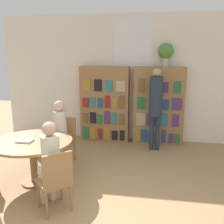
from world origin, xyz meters
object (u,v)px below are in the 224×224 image
object	(u,v)px
bookshelf_left	(105,104)
seated_reader_right	(50,159)
chair_left_side	(65,137)
chair_far_side	(56,179)
reading_table	(33,147)
seated_reader_left	(59,129)
librarian_standing	(156,102)
flower_vase	(166,52)
bookshelf_right	(158,106)

from	to	relation	value
bookshelf_left	seated_reader_right	xyz separation A→B (m)	(-0.19, -2.95, -0.20)
chair_left_side	chair_far_side	world-z (taller)	same
reading_table	seated_reader_left	distance (m)	0.80
chair_left_side	librarian_standing	distance (m)	2.06
reading_table	chair_left_side	xyz separation A→B (m)	(0.19, 0.96, -0.14)
seated_reader_right	flower_vase	bearing A→B (deg)	19.10
reading_table	seated_reader_right	world-z (taller)	seated_reader_right
chair_far_side	seated_reader_right	xyz separation A→B (m)	(-0.12, 0.13, 0.21)
bookshelf_left	chair_far_side	world-z (taller)	bookshelf_left
flower_vase	seated_reader_right	bearing A→B (deg)	-118.29
reading_table	librarian_standing	bearing A→B (deg)	43.68
chair_far_side	librarian_standing	distance (m)	2.94
librarian_standing	chair_far_side	bearing A→B (deg)	-116.45
reading_table	seated_reader_left	xyz separation A→B (m)	(0.16, 0.78, 0.08)
bookshelf_right	librarian_standing	xyz separation A→B (m)	(-0.07, -0.50, 0.19)
flower_vase	seated_reader_left	xyz separation A→B (m)	(-1.97, -1.58, -1.43)
bookshelf_right	flower_vase	distance (m)	1.24
chair_far_side	librarian_standing	bearing A→B (deg)	20.94
chair_far_side	bookshelf_right	bearing A→B (deg)	23.71
chair_left_side	librarian_standing	size ratio (longest dim) A/B	0.49
bookshelf_right	seated_reader_right	world-z (taller)	bookshelf_right
bookshelf_right	chair_left_side	xyz separation A→B (m)	(-1.82, -1.40, -0.41)
flower_vase	chair_left_side	size ratio (longest dim) A/B	0.60
chair_far_side	librarian_standing	world-z (taller)	librarian_standing
chair_far_side	chair_left_side	bearing A→B (deg)	63.00
bookshelf_left	flower_vase	xyz separation A→B (m)	(1.39, 0.00, 1.23)
bookshelf_right	chair_far_side	bearing A→B (deg)	-113.69
chair_left_side	seated_reader_right	bearing A→B (deg)	114.02
seated_reader_right	chair_far_side	bearing A→B (deg)	-90.00
seated_reader_left	bookshelf_left	bearing A→B (deg)	-98.67
bookshelf_left	librarian_standing	xyz separation A→B (m)	(1.21, -0.50, 0.19)
bookshelf_right	librarian_standing	world-z (taller)	bookshelf_right
bookshelf_right	bookshelf_left	bearing A→B (deg)	179.99
bookshelf_right	chair_left_side	size ratio (longest dim) A/B	2.06
librarian_standing	reading_table	bearing A→B (deg)	-136.32
bookshelf_left	seated_reader_left	bearing A→B (deg)	-110.06
bookshelf_left	flower_vase	distance (m)	1.86
seated_reader_right	librarian_standing	world-z (taller)	librarian_standing
bookshelf_right	seated_reader_left	distance (m)	2.44
librarian_standing	chair_left_side	bearing A→B (deg)	-152.86
reading_table	chair_left_side	distance (m)	0.99
bookshelf_left	seated_reader_right	world-z (taller)	bookshelf_left
seated_reader_left	flower_vase	bearing A→B (deg)	-129.86
bookshelf_left	seated_reader_left	distance (m)	1.69
bookshelf_right	chair_far_side	distance (m)	3.39
chair_left_side	librarian_standing	xyz separation A→B (m)	(1.75, 0.90, 0.61)
chair_left_side	chair_far_side	distance (m)	1.74
bookshelf_left	chair_far_side	size ratio (longest dim) A/B	2.06
flower_vase	seated_reader_left	distance (m)	2.90
flower_vase	bookshelf_left	bearing A→B (deg)	-179.81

